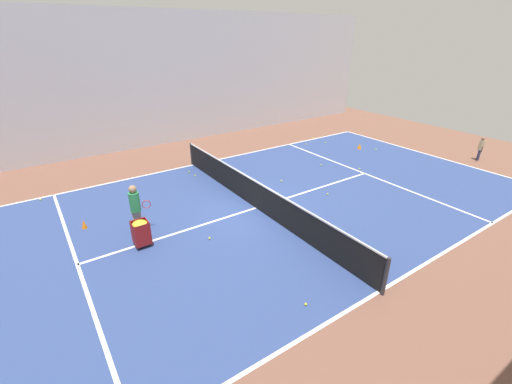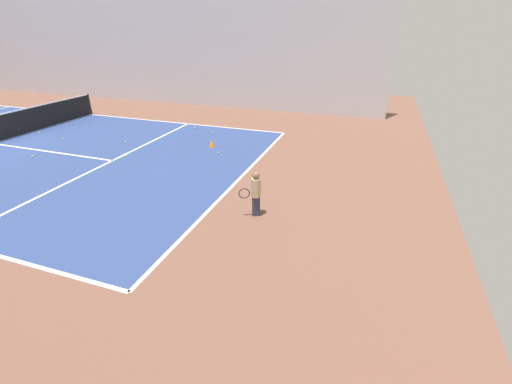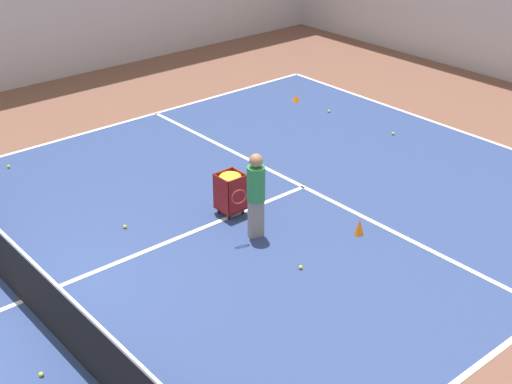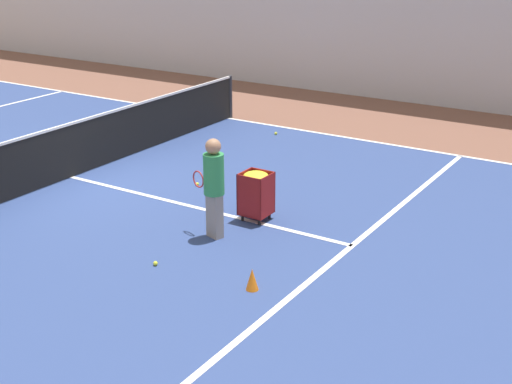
{
  "view_description": "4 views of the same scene",
  "coord_description": "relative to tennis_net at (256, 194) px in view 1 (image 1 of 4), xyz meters",
  "views": [
    {
      "loc": [
        -9.34,
        6.36,
        5.95
      ],
      "look_at": [
        0.0,
        0.0,
        0.66
      ],
      "focal_mm": 24.0,
      "sensor_mm": 36.0,
      "label": 1
    },
    {
      "loc": [
        -9.34,
        -14.93,
        4.45
      ],
      "look_at": [
        -2.03,
        -12.38,
        0.67
      ],
      "focal_mm": 24.0,
      "sensor_mm": 36.0,
      "label": 2
    },
    {
      "loc": [
        9.34,
        -3.13,
        6.68
      ],
      "look_at": [
        0.85,
        4.09,
        0.9
      ],
      "focal_mm": 50.0,
      "sensor_mm": 36.0,
      "label": 3
    },
    {
      "loc": [
        9.34,
        10.23,
        4.65
      ],
      "look_at": [
        -0.1,
        4.27,
        0.5
      ],
      "focal_mm": 50.0,
      "sensor_mm": 36.0,
      "label": 4
    }
  ],
  "objects": [
    {
      "name": "tennis_ball_1",
      "position": [
        2.17,
        3.96,
        -0.53
      ],
      "size": [
        0.07,
        0.07,
        0.07
      ],
      "primitive_type": "sphere",
      "color": "yellow",
      "rests_on": "ground"
    },
    {
      "name": "tennis_ball_4",
      "position": [
        0.5,
        -6.32,
        -0.53
      ],
      "size": [
        0.07,
        0.07,
        0.07
      ],
      "primitive_type": "sphere",
      "color": "yellow",
      "rests_on": "ground"
    },
    {
      "name": "tennis_ball_10",
      "position": [
        4.13,
        0.54,
        -0.53
      ],
      "size": [
        0.07,
        0.07,
        0.07
      ],
      "primitive_type": "sphere",
      "color": "yellow",
      "rests_on": "ground"
    },
    {
      "name": "line_centre_service",
      "position": [
        0.0,
        0.0,
        -0.56
      ],
      "size": [
        0.1,
        12.21,
        0.0
      ],
      "primitive_type": "cube",
      "color": "white",
      "rests_on": "ground"
    },
    {
      "name": "training_cone_2",
      "position": [
        2.65,
        -8.85,
        -0.42
      ],
      "size": [
        0.24,
        0.24,
        0.3
      ],
      "primitive_type": "cone",
      "color": "orange",
      "rests_on": "ground"
    },
    {
      "name": "line_baseline_near",
      "position": [
        0.0,
        -11.1,
        -0.56
      ],
      "size": [
        11.03,
        0.1,
        0.0
      ],
      "primitive_type": "cube",
      "color": "white",
      "rests_on": "ground"
    },
    {
      "name": "line_service_far",
      "position": [
        0.0,
        6.11,
        -0.56
      ],
      "size": [
        11.03,
        0.1,
        0.0
      ],
      "primitive_type": "cube",
      "color": "white",
      "rests_on": "ground"
    },
    {
      "name": "tennis_ball_5",
      "position": [
        -4.82,
        1.84,
        -0.53
      ],
      "size": [
        0.07,
        0.07,
        0.07
      ],
      "primitive_type": "sphere",
      "color": "yellow",
      "rests_on": "ground"
    },
    {
      "name": "tennis_ball_9",
      "position": [
        1.79,
        -0.54,
        -0.53
      ],
      "size": [
        0.07,
        0.07,
        0.07
      ],
      "primitive_type": "sphere",
      "color": "yellow",
      "rests_on": "ground"
    },
    {
      "name": "tennis_ball_6",
      "position": [
        -0.92,
        2.41,
        -0.53
      ],
      "size": [
        0.07,
        0.07,
        0.07
      ],
      "primitive_type": "sphere",
      "color": "yellow",
      "rests_on": "ground"
    },
    {
      "name": "line_service_near",
      "position": [
        0.0,
        -6.11,
        -0.56
      ],
      "size": [
        11.03,
        0.1,
        0.0
      ],
      "primitive_type": "cube",
      "color": "white",
      "rests_on": "ground"
    },
    {
      "name": "tennis_ball_16",
      "position": [
        4.88,
        -6.86,
        -0.53
      ],
      "size": [
        0.07,
        0.07,
        0.07
      ],
      "primitive_type": "sphere",
      "color": "yellow",
      "rests_on": "ground"
    },
    {
      "name": "training_cone_1",
      "position": [
        -0.32,
        -0.41,
        -0.41
      ],
      "size": [
        0.19,
        0.19,
        0.31
      ],
      "primitive_type": "cone",
      "color": "orange",
      "rests_on": "ground"
    },
    {
      "name": "ground_plane",
      "position": [
        0.0,
        0.0,
        -0.57
      ],
      "size": [
        34.65,
        34.65,
        0.0
      ],
      "primitive_type": "plane",
      "color": "brown"
    },
    {
      "name": "tennis_ball_15",
      "position": [
        5.63,
        -8.11,
        -0.53
      ],
      "size": [
        0.07,
        0.07,
        0.07
      ],
      "primitive_type": "sphere",
      "color": "yellow",
      "rests_on": "ground"
    },
    {
      "name": "player_near_baseline",
      "position": [
        -2.04,
        -12.37,
        0.13
      ],
      "size": [
        0.41,
        0.55,
        1.22
      ],
      "rotation": [
        0.0,
        0.0,
        2.01
      ],
      "color": "#2D3351",
      "rests_on": "ground"
    },
    {
      "name": "tennis_net",
      "position": [
        0.0,
        0.0,
        0.0
      ],
      "size": [
        11.33,
        0.1,
        1.1
      ],
      "color": "#2D2D33",
      "rests_on": "ground"
    },
    {
      "name": "tennis_ball_7",
      "position": [
        1.43,
        -2.32,
        -0.53
      ],
      "size": [
        0.07,
        0.07,
        0.07
      ],
      "primitive_type": "sphere",
      "color": "yellow",
      "rests_on": "ground"
    },
    {
      "name": "court_playing_area",
      "position": [
        0.0,
        0.0,
        -0.57
      ],
      "size": [
        11.03,
        22.2,
        0.0
      ],
      "color": "navy",
      "rests_on": "ground"
    },
    {
      "name": "tennis_ball_13",
      "position": [
        1.98,
        -9.45,
        -0.53
      ],
      "size": [
        0.07,
        0.07,
        0.07
      ],
      "primitive_type": "sphere",
      "color": "yellow",
      "rests_on": "ground"
    },
    {
      "name": "tennis_ball_0",
      "position": [
        1.9,
        -5.18,
        -0.53
      ],
      "size": [
        0.07,
        0.07,
        0.07
      ],
      "primitive_type": "sphere",
      "color": "yellow",
      "rests_on": "ground"
    },
    {
      "name": "hall_enclosure_right",
      "position": [
        9.82,
        0.0,
        2.97
      ],
      "size": [
        0.15,
        30.95,
        7.08
      ],
      "color": "silver",
      "rests_on": "ground"
    },
    {
      "name": "training_cone_3",
      "position": [
        2.04,
        5.56,
        -0.41
      ],
      "size": [
        0.18,
        0.18,
        0.31
      ],
      "primitive_type": "cone",
      "color": "orange",
      "rests_on": "ground"
    },
    {
      "name": "tennis_ball_11",
      "position": [
        4.69,
        0.59,
        -0.53
      ],
      "size": [
        0.07,
        0.07,
        0.07
      ],
      "primitive_type": "sphere",
      "color": "yellow",
      "rests_on": "ground"
    },
    {
      "name": "tennis_ball_8",
      "position": [
        4.46,
        -8.02,
        -0.53
      ],
      "size": [
        0.07,
        0.07,
        0.07
      ],
      "primitive_type": "sphere",
      "color": "yellow",
      "rests_on": "ground"
    },
    {
      "name": "line_sideline_right",
      "position": [
        5.51,
        0.0,
        -0.56
      ],
      "size": [
        0.1,
        22.2,
        0.0
      ],
      "primitive_type": "cube",
      "color": "white",
      "rests_on": "ground"
    },
    {
      "name": "tennis_ball_3",
      "position": [
        -0.68,
        -3.03,
        -0.53
      ],
      "size": [
        0.07,
        0.07,
        0.07
      ],
      "primitive_type": "sphere",
      "color": "yellow",
      "rests_on": "ground"
    },
    {
      "name": "tennis_ball_14",
      "position": [
        5.26,
        6.6,
        -0.53
      ],
      "size": [
        0.07,
        0.07,
        0.07
      ],
      "primitive_type": "sphere",
      "color": "yellow",
      "rests_on": "ground"
    },
    {
      "name": "line_sideline_left",
      "position": [
        -5.51,
        0.0,
        -0.56
      ],
      "size": [
        0.1,
        22.2,
        0.0
      ],
      "primitive_type": "cube",
      "color": "white",
      "rests_on": "ground"
    },
    {
      "name": "coach_at_net",
      "position": [
        0.85,
        4.09,
        0.37
      ],
      "size": [
        0.41,
        0.69,
        1.63
      ],
      "rotation": [
        0.0,
        0.0,
        -1.87
      ],
      "color": "gray",
      "rests_on": "ground"
    },
    {
      "name": "ball_cart",
      "position": [
        -0.1,
        4.27,
        0.02
      ],
      "size": [
        0.46,
        0.48,
        0.85
      ],
      "color": "maroon",
      "rests_on": "ground"
    }
  ]
}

